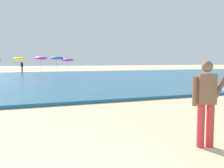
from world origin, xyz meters
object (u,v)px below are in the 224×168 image
Objects in this scene: surfer_with_board at (218,96)px; beach_umbrella_5 at (20,59)px; beachgoer_near_row_mid at (22,67)px; beach_umbrella_7 at (57,58)px; beach_umbrella_8 at (68,60)px; beach_umbrella_6 at (41,58)px.

beach_umbrella_5 is (-1.90, 36.55, 0.94)m from surfer_with_board.
beachgoer_near_row_mid is (0.19, -1.42, -1.13)m from beach_umbrella_5.
beach_umbrella_7 is at bearing 84.53° from surfer_with_board.
surfer_with_board is 1.08× the size of beach_umbrella_7.
beach_umbrella_5 is at bearing 97.80° from beachgoer_near_row_mid.
beach_umbrella_8 reaches higher than surfer_with_board.
surfer_with_board is at bearing -87.22° from beachgoer_near_row_mid.
beach_umbrella_7 reaches higher than beachgoer_near_row_mid.
beach_umbrella_7 is 1.74m from beach_umbrella_8.
beach_umbrella_6 reaches higher than beachgoer_near_row_mid.
beach_umbrella_6 is 4.17m from beach_umbrella_8.
beach_umbrella_6 is 2.90m from beach_umbrella_7.
beach_umbrella_7 is (5.48, 0.80, 0.12)m from beach_umbrella_5.
beach_umbrella_6 reaches higher than beach_umbrella_8.
beach_umbrella_6 reaches higher than beach_umbrella_7.
surfer_with_board is at bearing -98.00° from beach_umbrella_8.
beach_umbrella_5 is 1.43× the size of beachgoer_near_row_mid.
beach_umbrella_6 is at bearing -170.31° from beach_umbrella_8.
surfer_with_board is 1.08× the size of beach_umbrella_6.
beach_umbrella_8 is at bearing 9.69° from beach_umbrella_6.
beach_umbrella_7 is at bearing 8.34° from beach_umbrella_5.
beach_umbrella_5 reaches higher than beach_umbrella_8.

